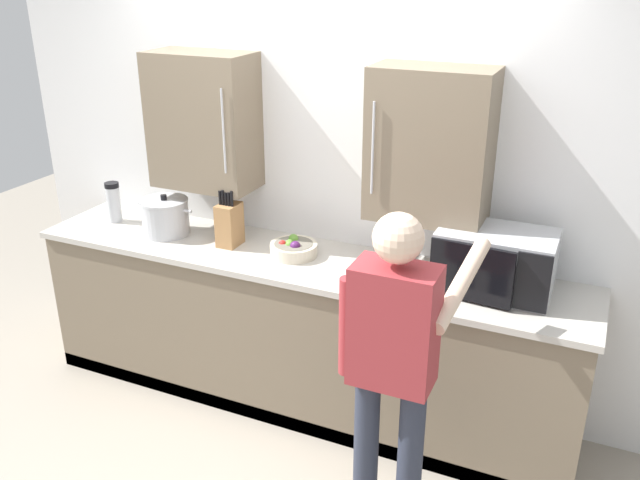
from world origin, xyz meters
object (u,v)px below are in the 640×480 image
object	(u,v)px
knife_block	(229,224)
thermos_flask	(114,202)
stock_pot	(165,217)
person_figure	(393,360)
fruit_bowl	(293,248)
microwave_oven	(490,261)

from	to	relation	value
knife_block	thermos_flask	bearing A→B (deg)	177.99
knife_block	stock_pot	xyz separation A→B (m)	(-0.44, -0.01, -0.02)
thermos_flask	knife_block	bearing A→B (deg)	-2.01
knife_block	thermos_flask	xyz separation A→B (m)	(-0.86, 0.03, -0.00)
thermos_flask	person_figure	bearing A→B (deg)	-21.45
fruit_bowl	knife_block	size ratio (longest dim) A/B	0.78
microwave_oven	fruit_bowl	size ratio (longest dim) A/B	2.12
thermos_flask	person_figure	distance (m)	2.27
microwave_oven	stock_pot	distance (m)	1.91
microwave_oven	fruit_bowl	xyz separation A→B (m)	(-1.07, -0.02, -0.12)
stock_pot	person_figure	xyz separation A→B (m)	(1.70, -0.79, -0.09)
thermos_flask	person_figure	size ratio (longest dim) A/B	0.16
thermos_flask	stock_pot	world-z (taller)	thermos_flask
stock_pot	person_figure	size ratio (longest dim) A/B	0.23
microwave_oven	fruit_bowl	distance (m)	1.08
fruit_bowl	person_figure	xyz separation A→B (m)	(0.86, -0.82, -0.02)
microwave_oven	person_figure	distance (m)	0.87
fruit_bowl	thermos_flask	xyz separation A→B (m)	(-1.26, 0.01, 0.09)
microwave_oven	knife_block	xyz separation A→B (m)	(-1.47, -0.03, -0.03)
fruit_bowl	thermos_flask	size ratio (longest dim) A/B	1.04
thermos_flask	stock_pot	size ratio (longest dim) A/B	0.67
knife_block	microwave_oven	bearing A→B (deg)	1.30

